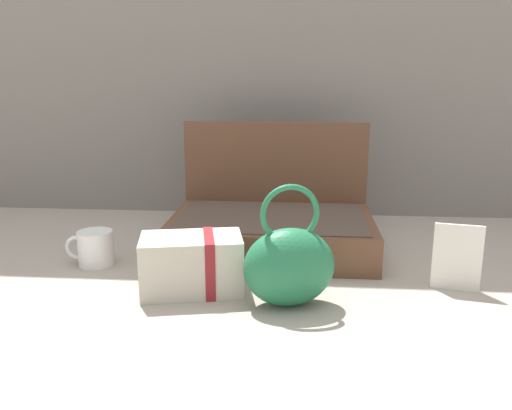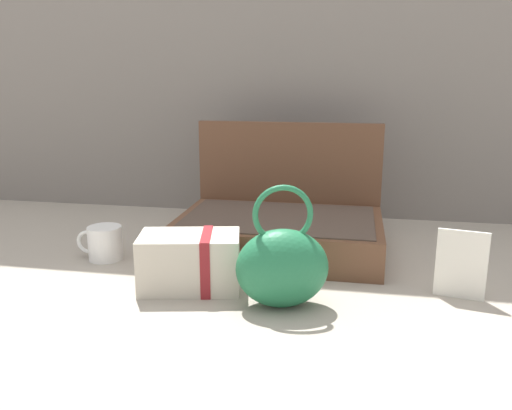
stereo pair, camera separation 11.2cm
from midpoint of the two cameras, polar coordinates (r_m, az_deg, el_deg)
The scene contains 6 objects.
ground_plane at distance 1.20m, azimuth -3.74°, elevation -7.66°, with size 6.00×6.00×0.00m, color #9E9384.
open_suitcase at distance 1.36m, azimuth -0.61°, elevation -1.94°, with size 0.51×0.36×0.31m.
teal_pouch_handbag at distance 1.02m, azimuth 0.45°, elevation -6.51°, with size 0.20×0.15×0.24m.
cream_toiletry_bag at distance 1.11m, azimuth -9.66°, elevation -6.32°, with size 0.23×0.16×0.12m.
coffee_mug at distance 1.32m, azimuth -19.34°, elevation -4.43°, with size 0.12×0.08×0.08m.
info_card_left at distance 1.16m, azimuth 18.27°, elevation -5.43°, with size 0.10×0.01×0.14m, color white.
Camera 1 is at (0.11, -1.11, 0.44)m, focal length 37.16 mm.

